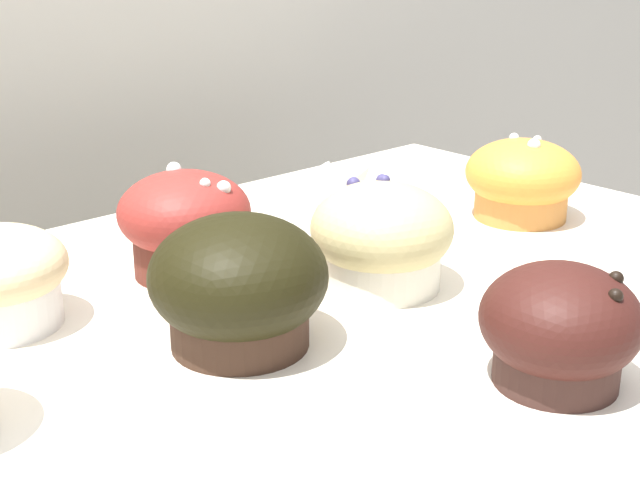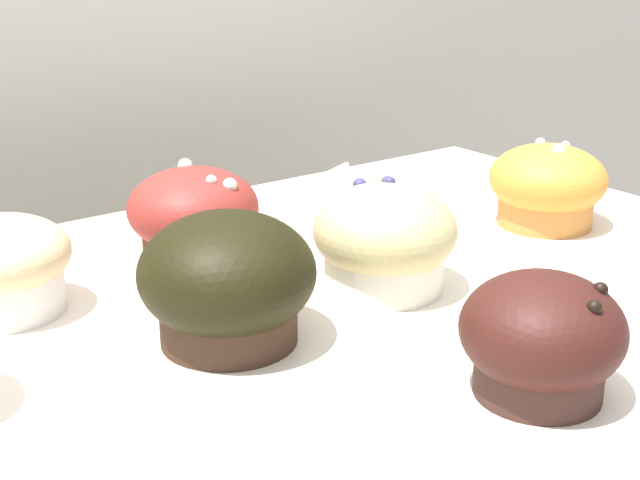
# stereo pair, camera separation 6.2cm
# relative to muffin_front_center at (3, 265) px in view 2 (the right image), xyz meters

# --- Properties ---
(muffin_front_center) EXTENTS (0.10, 0.10, 0.07)m
(muffin_front_center) POSITION_rel_muffin_front_center_xyz_m (0.00, 0.00, 0.00)
(muffin_front_center) COLOR white
(muffin_front_center) RESTS_ON display_counter
(muffin_back_left) EXTENTS (0.10, 0.10, 0.07)m
(muffin_back_left) POSITION_rel_muffin_front_center_xyz_m (0.21, -0.30, 0.00)
(muffin_back_left) COLOR #3B241E
(muffin_back_left) RESTS_ON display_counter
(muffin_back_right) EXTENTS (0.11, 0.11, 0.08)m
(muffin_back_right) POSITION_rel_muffin_front_center_xyz_m (0.24, -0.13, 0.00)
(muffin_back_right) COLOR silver
(muffin_back_right) RESTS_ON display_counter
(muffin_front_left) EXTENTS (0.10, 0.10, 0.09)m
(muffin_front_left) POSITION_rel_muffin_front_center_xyz_m (0.15, -0.00, 0.01)
(muffin_front_left) COLOR #53241B
(muffin_front_left) RESTS_ON display_counter
(muffin_front_right) EXTENTS (0.11, 0.11, 0.08)m
(muffin_front_right) POSITION_rel_muffin_front_center_xyz_m (0.46, -0.10, 0.00)
(muffin_front_right) COLOR #C7803C
(muffin_front_right) RESTS_ON display_counter
(muffin_back_center) EXTENTS (0.12, 0.12, 0.09)m
(muffin_back_center) POSITION_rel_muffin_front_center_xyz_m (0.10, -0.13, 0.01)
(muffin_back_center) COLOR #39251A
(muffin_back_center) RESTS_ON display_counter
(price_card) EXTENTS (0.06, 0.06, 0.06)m
(price_card) POSITION_rel_muffin_front_center_xyz_m (0.30, -0.02, -0.00)
(price_card) COLOR white
(price_card) RESTS_ON display_counter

